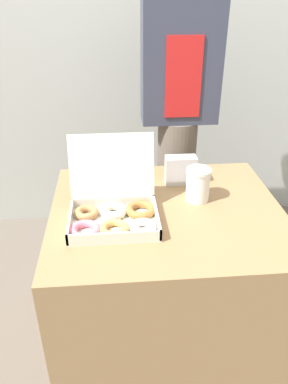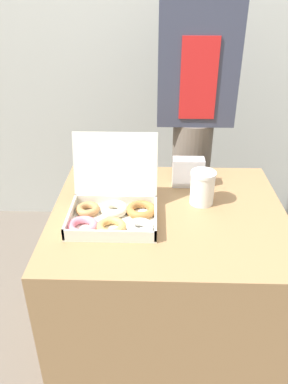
{
  "view_description": "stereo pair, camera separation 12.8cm",
  "coord_description": "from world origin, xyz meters",
  "px_view_note": "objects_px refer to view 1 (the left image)",
  "views": [
    {
      "loc": [
        -0.18,
        -1.16,
        1.45
      ],
      "look_at": [
        -0.09,
        -0.04,
        0.82
      ],
      "focal_mm": 35.0,
      "sensor_mm": 36.0,
      "label": 1
    },
    {
      "loc": [
        -0.06,
        -1.16,
        1.45
      ],
      "look_at": [
        -0.09,
        -0.04,
        0.82
      ],
      "focal_mm": 35.0,
      "sensor_mm": 36.0,
      "label": 2
    }
  ],
  "objects_px": {
    "coffee_cup": "(198,184)",
    "napkin_holder": "(181,170)",
    "person_customer": "(179,102)",
    "donut_box": "(114,211)"
  },
  "relations": [
    {
      "from": "napkin_holder",
      "to": "person_customer",
      "type": "bearing_deg",
      "value": 82.49
    },
    {
      "from": "coffee_cup",
      "to": "person_customer",
      "type": "distance_m",
      "value": 0.56
    },
    {
      "from": "napkin_holder",
      "to": "person_customer",
      "type": "distance_m",
      "value": 0.43
    },
    {
      "from": "donut_box",
      "to": "napkin_holder",
      "type": "bearing_deg",
      "value": 43.48
    },
    {
      "from": "donut_box",
      "to": "coffee_cup",
      "type": "height_order",
      "value": "donut_box"
    },
    {
      "from": "person_customer",
      "to": "coffee_cup",
      "type": "bearing_deg",
      "value": -91.0
    },
    {
      "from": "person_customer",
      "to": "donut_box",
      "type": "bearing_deg",
      "value": -116.65
    },
    {
      "from": "coffee_cup",
      "to": "napkin_holder",
      "type": "height_order",
      "value": "coffee_cup"
    },
    {
      "from": "coffee_cup",
      "to": "napkin_holder",
      "type": "bearing_deg",
      "value": 106.78
    },
    {
      "from": "napkin_holder",
      "to": "person_customer",
      "type": "xyz_separation_m",
      "value": [
        0.05,
        0.39,
        0.17
      ]
    }
  ]
}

